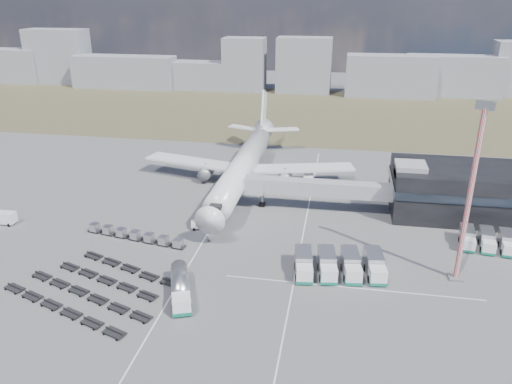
# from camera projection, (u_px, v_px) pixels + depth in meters

# --- Properties ---
(ground) EXTENTS (420.00, 420.00, 0.00)m
(ground) POSITION_uv_depth(u_px,v_px,m) (209.00, 250.00, 89.12)
(ground) COLOR #565659
(ground) RESTS_ON ground
(grass_strip) EXTENTS (420.00, 90.00, 0.01)m
(grass_strip) POSITION_uv_depth(u_px,v_px,m) (284.00, 112.00, 189.40)
(grass_strip) COLOR #4A452C
(grass_strip) RESTS_ON ground
(lane_markings) EXTENTS (47.12, 110.00, 0.01)m
(lane_markings) POSITION_uv_depth(u_px,v_px,m) (266.00, 246.00, 90.28)
(lane_markings) COLOR silver
(lane_markings) RESTS_ON ground
(terminal) EXTENTS (30.40, 16.40, 11.00)m
(terminal) POSITION_uv_depth(u_px,v_px,m) (467.00, 190.00, 101.29)
(terminal) COLOR black
(terminal) RESTS_ON ground
(jet_bridge) EXTENTS (30.30, 3.80, 7.05)m
(jet_bridge) POSITION_uv_depth(u_px,v_px,m) (308.00, 188.00, 103.27)
(jet_bridge) COLOR #939399
(jet_bridge) RESTS_ON ground
(airliner) EXTENTS (51.59, 64.53, 17.62)m
(airliner) POSITION_uv_depth(u_px,v_px,m) (244.00, 164.00, 116.63)
(airliner) COLOR white
(airliner) RESTS_ON ground
(skyline) EXTENTS (289.00, 25.80, 25.50)m
(skyline) POSITION_uv_depth(u_px,v_px,m) (295.00, 69.00, 222.66)
(skyline) COLOR gray
(skyline) RESTS_ON ground
(fuel_tanker) EXTENTS (6.32, 11.12, 3.50)m
(fuel_tanker) POSITION_uv_depth(u_px,v_px,m) (180.00, 287.00, 74.79)
(fuel_tanker) COLOR white
(fuel_tanker) RESTS_ON ground
(pushback_tug) EXTENTS (3.74, 2.76, 1.50)m
(pushback_tug) POSITION_uv_depth(u_px,v_px,m) (200.00, 225.00, 96.77)
(pushback_tug) COLOR white
(pushback_tug) RESTS_ON ground
(utility_van) EXTENTS (4.77, 2.17, 2.51)m
(utility_van) POSITION_uv_depth(u_px,v_px,m) (3.00, 218.00, 98.50)
(utility_van) COLOR white
(utility_van) RESTS_ON ground
(catering_truck) EXTENTS (2.78, 5.99, 2.68)m
(catering_truck) POSITION_uv_depth(u_px,v_px,m) (308.00, 182.00, 116.76)
(catering_truck) COLOR white
(catering_truck) RESTS_ON ground
(service_trucks_near) EXTENTS (15.17, 9.72, 3.16)m
(service_trucks_near) POSITION_uv_depth(u_px,v_px,m) (339.00, 265.00, 80.96)
(service_trucks_near) COLOR white
(service_trucks_near) RESTS_ON ground
(service_trucks_far) EXTENTS (13.05, 8.16, 2.75)m
(service_trucks_far) POSITION_uv_depth(u_px,v_px,m) (497.00, 241.00, 88.87)
(service_trucks_far) COLOR white
(service_trucks_far) RESTS_ON ground
(uld_row) EXTENTS (20.43, 5.31, 1.59)m
(uld_row) POSITION_uv_depth(u_px,v_px,m) (135.00, 235.00, 92.27)
(uld_row) COLOR black
(uld_row) RESTS_ON ground
(baggage_dollies) EXTENTS (27.15, 22.23, 0.77)m
(baggage_dollies) POSITION_uv_depth(u_px,v_px,m) (94.00, 288.00, 77.09)
(baggage_dollies) COLOR black
(baggage_dollies) RESTS_ON ground
(floodlight_mast) EXTENTS (2.71, 2.23, 28.84)m
(floodlight_mast) POSITION_uv_depth(u_px,v_px,m) (470.00, 196.00, 74.86)
(floodlight_mast) COLOR red
(floodlight_mast) RESTS_ON ground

